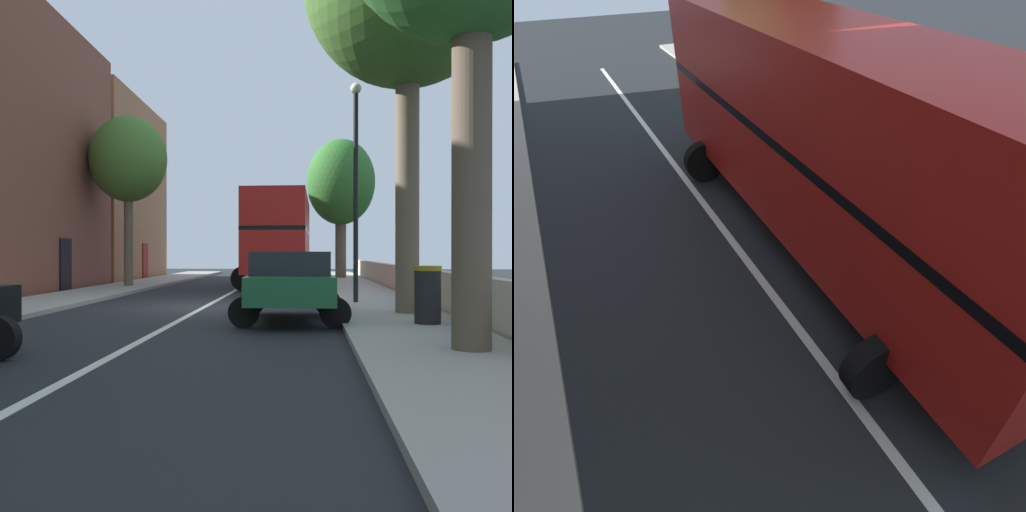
# 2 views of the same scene
# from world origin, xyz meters

# --- Properties ---
(ground_plane) EXTENTS (84.00, 84.00, 0.00)m
(ground_plane) POSITION_xyz_m (0.00, 0.00, 0.00)
(ground_plane) COLOR black
(road_centre_line) EXTENTS (0.16, 54.00, 0.01)m
(road_centre_line) POSITION_xyz_m (0.00, 0.00, 0.00)
(road_centre_line) COLOR silver
(road_centre_line) RESTS_ON ground
(sidewalk_left) EXTENTS (2.60, 60.00, 0.12)m
(sidewalk_left) POSITION_xyz_m (-4.90, 0.00, 0.06)
(sidewalk_left) COLOR #9E998E
(sidewalk_left) RESTS_ON ground
(sidewalk_right) EXTENTS (2.60, 60.00, 0.12)m
(sidewalk_right) POSITION_xyz_m (4.90, 0.00, 0.06)
(sidewalk_right) COLOR #9E998E
(sidewalk_right) RESTS_ON ground
(boundary_wall_right) EXTENTS (0.36, 54.00, 1.06)m
(boundary_wall_right) POSITION_xyz_m (6.45, 0.00, 0.53)
(boundary_wall_right) COLOR beige
(boundary_wall_right) RESTS_ON ground
(double_decker_bus) EXTENTS (3.71, 10.58, 4.06)m
(double_decker_bus) POSITION_xyz_m (1.70, 10.93, 2.35)
(double_decker_bus) COLOR #B41B17
(double_decker_bus) RESTS_ON ground
(parked_car_green_right_1) EXTENTS (2.58, 4.40, 1.56)m
(parked_car_green_right_1) POSITION_xyz_m (2.50, -3.54, 0.90)
(parked_car_green_right_1) COLOR #1E6038
(parked_car_green_right_1) RESTS_ON ground
(street_tree_right_1) EXTENTS (3.92, 3.92, 7.98)m
(street_tree_right_1) POSITION_xyz_m (4.87, 18.56, 5.56)
(street_tree_right_1) COLOR brown
(street_tree_right_1) RESTS_ON sidewalk_right
(street_tree_left_2) EXTENTS (3.36, 3.36, 7.37)m
(street_tree_left_2) POSITION_xyz_m (-4.82, 8.92, 5.57)
(street_tree_left_2) COLOR brown
(street_tree_left_2) RESTS_ON sidewalk_left
(lamppost_right) EXTENTS (0.32, 0.32, 6.31)m
(lamppost_right) POSITION_xyz_m (4.30, 0.55, 3.81)
(lamppost_right) COLOR black
(lamppost_right) RESTS_ON sidewalk_right
(litter_bin_right) EXTENTS (0.55, 0.55, 1.16)m
(litter_bin_right) POSITION_xyz_m (5.30, -4.84, 0.70)
(litter_bin_right) COLOR black
(litter_bin_right) RESTS_ON sidewalk_right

